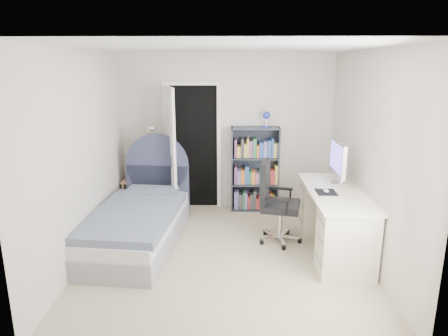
{
  "coord_description": "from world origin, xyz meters",
  "views": [
    {
      "loc": [
        0.07,
        -4.6,
        2.32
      ],
      "look_at": [
        -0.01,
        0.08,
        1.1
      ],
      "focal_mm": 32.0,
      "sensor_mm": 36.0,
      "label": 1
    }
  ],
  "objects_px": {
    "bed": "(139,221)",
    "bookcase": "(255,172)",
    "desk": "(334,218)",
    "office_chair": "(274,198)",
    "nightstand": "(136,186)",
    "floor_lamp": "(152,179)"
  },
  "relations": [
    {
      "from": "bed",
      "to": "bookcase",
      "type": "xyz_separation_m",
      "value": [
        1.62,
        1.3,
        0.34
      ]
    },
    {
      "from": "desk",
      "to": "office_chair",
      "type": "bearing_deg",
      "value": 157.59
    },
    {
      "from": "desk",
      "to": "office_chair",
      "type": "relative_size",
      "value": 1.51
    },
    {
      "from": "nightstand",
      "to": "desk",
      "type": "bearing_deg",
      "value": -27.4
    },
    {
      "from": "floor_lamp",
      "to": "bookcase",
      "type": "height_order",
      "value": "bookcase"
    },
    {
      "from": "bed",
      "to": "floor_lamp",
      "type": "distance_m",
      "value": 1.07
    },
    {
      "from": "bookcase",
      "to": "office_chair",
      "type": "height_order",
      "value": "bookcase"
    },
    {
      "from": "office_chair",
      "to": "desk",
      "type": "bearing_deg",
      "value": -22.41
    },
    {
      "from": "bookcase",
      "to": "desk",
      "type": "relative_size",
      "value": 0.97
    },
    {
      "from": "bed",
      "to": "bookcase",
      "type": "relative_size",
      "value": 1.37
    },
    {
      "from": "nightstand",
      "to": "floor_lamp",
      "type": "distance_m",
      "value": 0.42
    },
    {
      "from": "office_chair",
      "to": "bed",
      "type": "bearing_deg",
      "value": -177.44
    },
    {
      "from": "floor_lamp",
      "to": "office_chair",
      "type": "xyz_separation_m",
      "value": [
        1.81,
        -0.95,
        0.02
      ]
    },
    {
      "from": "nightstand",
      "to": "floor_lamp",
      "type": "xyz_separation_m",
      "value": [
        0.31,
        -0.22,
        0.18
      ]
    },
    {
      "from": "nightstand",
      "to": "bookcase",
      "type": "relative_size",
      "value": 0.38
    },
    {
      "from": "floor_lamp",
      "to": "bookcase",
      "type": "distance_m",
      "value": 1.65
    },
    {
      "from": "office_chair",
      "to": "bookcase",
      "type": "bearing_deg",
      "value": 98.31
    },
    {
      "from": "bookcase",
      "to": "desk",
      "type": "bearing_deg",
      "value": -59.29
    },
    {
      "from": "bed",
      "to": "office_chair",
      "type": "bearing_deg",
      "value": 2.56
    },
    {
      "from": "nightstand",
      "to": "office_chair",
      "type": "height_order",
      "value": "office_chair"
    },
    {
      "from": "desk",
      "to": "nightstand",
      "type": "bearing_deg",
      "value": 152.6
    },
    {
      "from": "desk",
      "to": "floor_lamp",
      "type": "bearing_deg",
      "value": 153.72
    }
  ]
}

